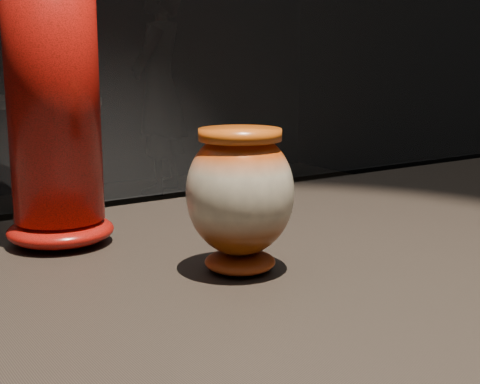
# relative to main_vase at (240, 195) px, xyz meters

# --- Properties ---
(main_vase) EXTENTS (0.13, 0.13, 0.17)m
(main_vase) POSITION_rel_main_vase_xyz_m (0.00, 0.00, 0.00)
(main_vase) COLOR #6B2C09
(main_vase) RESTS_ON display_plinth
(tall_vase) EXTENTS (0.16, 0.16, 0.45)m
(tall_vase) POSITION_rel_main_vase_xyz_m (-0.14, 0.23, 0.13)
(tall_vase) COLOR red
(tall_vase) RESTS_ON display_plinth
(back_vase_right) EXTENTS (0.07, 0.07, 0.12)m
(back_vase_right) POSITION_rel_main_vase_xyz_m (0.82, 3.56, -0.03)
(back_vase_right) COLOR brown
(back_vase_right) RESTS_ON back_shelf
(visitor) EXTENTS (0.76, 0.75, 1.77)m
(visitor) POSITION_rel_main_vase_xyz_m (2.15, 4.42, -0.11)
(visitor) COLOR black
(visitor) RESTS_ON ground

